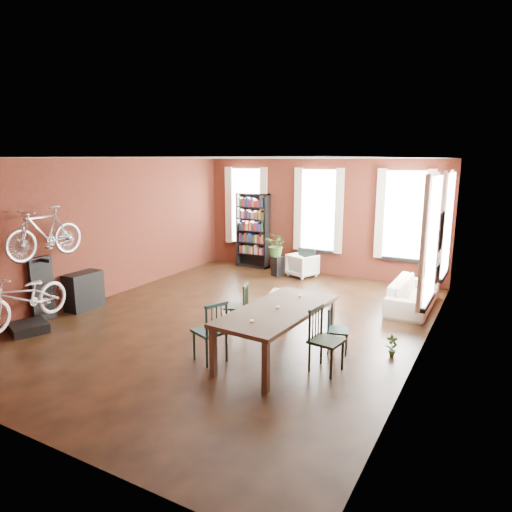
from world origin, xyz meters
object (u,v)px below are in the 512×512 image
Objects in this scene: bookshelf at (253,231)px; console_table at (84,291)px; dining_chair_d at (338,330)px; bike_trainer at (28,328)px; bicycle_floor at (22,274)px; dining_table at (278,332)px; cream_sofa at (413,290)px; white_armchair at (303,264)px; dining_chair_a at (210,331)px; dining_chair_b at (237,306)px; plant_stand at (278,266)px; dining_chair_c at (327,341)px.

console_table is (-1.28, -5.20, -0.70)m from bookshelf.
dining_chair_d is 0.97× the size of console_table.
bike_trainer is 0.32× the size of bicycle_floor.
dining_table is 3.97m from cream_sofa.
cream_sofa reaches higher than white_armchair.
white_armchair is (-0.82, 5.68, -0.15)m from dining_chair_a.
dining_chair_a is 3.76m from bike_trainer.
dining_chair_b is 0.43× the size of cream_sofa.
plant_stand is at bearing 43.97° from white_armchair.
dining_chair_d is (-0.07, 0.76, -0.11)m from dining_chair_c.
bicycle_floor is (-2.85, -6.34, 0.79)m from white_armchair.
dining_chair_d is (0.81, 0.63, -0.02)m from dining_table.
bike_trainer is (-5.44, -1.18, -0.40)m from dining_chair_c.
bike_trainer is at bearing -160.07° from dining_table.
bicycle_floor is at bearing -57.73° from dining_chair_a.
dining_chair_b is at bearing 137.22° from cream_sofa.
dining_chair_a is 3.78m from bicycle_floor.
white_armchair is 0.34× the size of cream_sofa.
dining_chair_b is 0.46× the size of bicycle_floor.
console_table is at bearing 92.33° from bicycle_floor.
dining_table is 5.30m from white_armchair.
cream_sofa is at bearing 173.55° from dining_chair_a.
bookshelf is at bearing 75.46° from bicycle_floor.
bicycle_floor is (0.01, -0.01, 1.05)m from bike_trainer.
bike_trainer is (-3.32, -2.06, -0.35)m from dining_chair_b.
bicycle_floor is (-3.31, -2.07, 0.69)m from dining_chair_b.
console_table is at bearing 119.33° from cream_sofa.
dining_chair_d is 1.43× the size of plant_stand.
bicycle_floor is (-5.43, -1.19, 0.64)m from dining_chair_c.
bicycle_floor is at bearing -159.88° from dining_table.
plant_stand is at bearing 41.40° from dining_chair_c.
white_armchair is 3.45m from cream_sofa.
dining_table is 1.03m from dining_chair_d.
dining_chair_d is 5.06m from white_armchair.
dining_table is at bearing 16.02° from bike_trainer.
white_armchair is 0.69m from plant_stand.
white_armchair is (-2.51, 4.39, -0.04)m from dining_chair_d.
bike_trainer is (-6.04, -4.99, -0.32)m from cream_sofa.
dining_chair_d is 0.37× the size of cream_sofa.
dining_chair_c is 3.86m from cream_sofa.
bookshelf reaches higher than dining_chair_a.
dining_chair_c reaches higher than plant_stand.
dining_table is 3.89× the size of bike_trainer.
plant_stand is at bearing 120.06° from dining_table.
bicycle_floor is at bearing -109.97° from plant_stand.
bike_trainer is (-1.09, -6.69, -1.01)m from bookshelf.
dining_chair_d is 0.40× the size of bicycle_floor.
cream_sofa is at bearing 29.33° from console_table.
dining_chair_b is 0.90× the size of dining_chair_c.
dining_table reaches higher than dining_chair_d.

